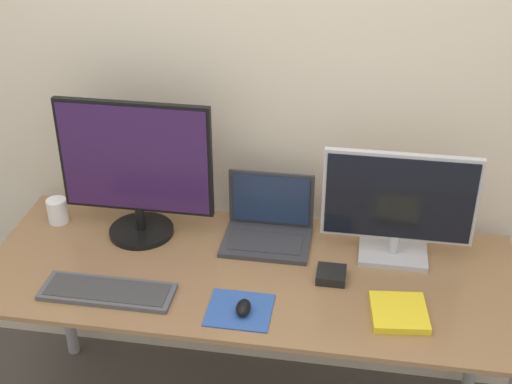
{
  "coord_description": "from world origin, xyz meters",
  "views": [
    {
      "loc": [
        0.35,
        -1.59,
        2.23
      ],
      "look_at": [
        0.01,
        0.45,
        1.04
      ],
      "focal_mm": 50.0,
      "sensor_mm": 36.0,
      "label": 1
    }
  ],
  "objects": [
    {
      "name": "laptop",
      "position": [
        0.04,
        0.57,
        0.84
      ],
      "size": [
        0.31,
        0.23,
        0.24
      ],
      "color": "#333338",
      "rests_on": "desk"
    },
    {
      "name": "desk",
      "position": [
        0.0,
        0.36,
        0.68
      ],
      "size": [
        1.83,
        0.73,
        0.78
      ],
      "color": "olive",
      "rests_on": "ground_plane"
    },
    {
      "name": "mug",
      "position": [
        -0.77,
        0.55,
        0.83
      ],
      "size": [
        0.08,
        0.08,
        0.09
      ],
      "color": "white",
      "rests_on": "desk"
    },
    {
      "name": "mouse",
      "position": [
        0.02,
        0.13,
        0.8
      ],
      "size": [
        0.05,
        0.08,
        0.04
      ],
      "color": "black",
      "rests_on": "mousepad"
    },
    {
      "name": "power_brick",
      "position": [
        0.28,
        0.36,
        0.79
      ],
      "size": [
        0.1,
        0.1,
        0.03
      ],
      "color": "black",
      "rests_on": "desk"
    },
    {
      "name": "mousepad",
      "position": [
        0.01,
        0.15,
        0.78
      ],
      "size": [
        0.21,
        0.19,
        0.0
      ],
      "color": "#2D519E",
      "rests_on": "desk"
    },
    {
      "name": "keyboard",
      "position": [
        -0.43,
        0.16,
        0.79
      ],
      "size": [
        0.44,
        0.15,
        0.02
      ],
      "color": "#4C4C51",
      "rests_on": "desk"
    },
    {
      "name": "monitor_left",
      "position": [
        -0.43,
        0.53,
        1.05
      ],
      "size": [
        0.55,
        0.24,
        0.52
      ],
      "color": "black",
      "rests_on": "desk"
    },
    {
      "name": "book",
      "position": [
        0.51,
        0.2,
        0.79
      ],
      "size": [
        0.19,
        0.2,
        0.02
      ],
      "color": "yellow",
      "rests_on": "desk"
    },
    {
      "name": "wall_back",
      "position": [
        0.0,
        0.79,
        1.25
      ],
      "size": [
        7.0,
        0.05,
        2.5
      ],
      "color": "beige",
      "rests_on": "ground_plane"
    },
    {
      "name": "monitor_right",
      "position": [
        0.49,
        0.53,
        0.98
      ],
      "size": [
        0.52,
        0.17,
        0.4
      ],
      "color": "#B2B2B7",
      "rests_on": "desk"
    }
  ]
}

